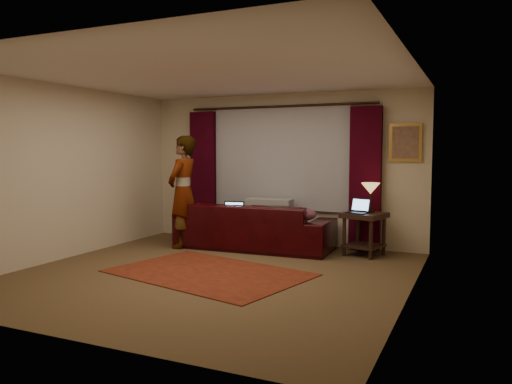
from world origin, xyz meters
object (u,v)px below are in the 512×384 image
laptop_sofa (232,210)px  end_table (364,234)px  tiffany_lamp (370,198)px  person (183,192)px  sofa (255,217)px  laptop_table (357,206)px

laptop_sofa → end_table: bearing=-1.4°
end_table → tiffany_lamp: 0.57m
end_table → person: size_ratio=0.36×
sofa → person: bearing=17.5°
laptop_sofa → laptop_table: bearing=-3.9°
laptop_sofa → laptop_table: 2.05m
sofa → laptop_sofa: 0.40m
end_table → tiffany_lamp: (0.07, 0.08, 0.56)m
laptop_sofa → end_table: 2.17m
tiffany_lamp → laptop_table: 0.27m
end_table → tiffany_lamp: bearing=50.4°
sofa → tiffany_lamp: tiffany_lamp is taller
sofa → person: 1.27m
sofa → end_table: sofa is taller
tiffany_lamp → person: 3.06m
person → laptop_table: bearing=97.3°
laptop_table → person: (-2.83, -0.47, 0.15)m
laptop_table → laptop_sofa: bearing=-157.9°
tiffany_lamp → laptop_table: size_ratio=1.35×
sofa → end_table: 1.80m
tiffany_lamp → sofa: bearing=-172.3°
laptop_sofa → person: person is taller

